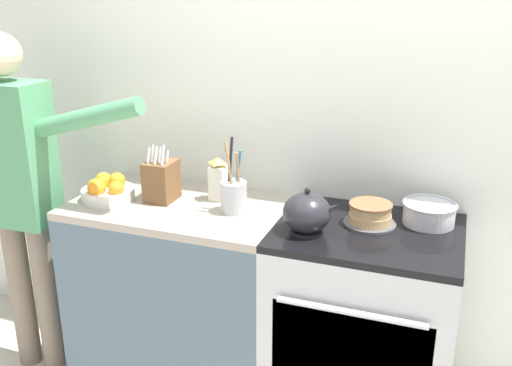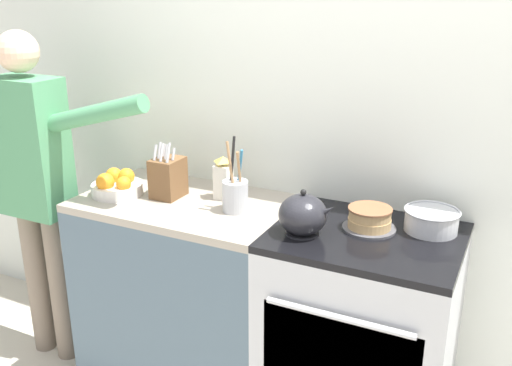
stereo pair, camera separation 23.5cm
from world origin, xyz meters
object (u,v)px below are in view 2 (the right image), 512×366
(stove_range, at_px, (359,335))
(person_baker, at_px, (35,174))
(utensil_crock, at_px, (235,194))
(layer_cake, at_px, (370,219))
(mixing_bowl, at_px, (431,220))
(fruit_bowl, at_px, (117,185))
(tea_kettle, at_px, (303,215))
(knife_block, at_px, (168,177))
(milk_carton, at_px, (223,179))

(stove_range, distance_m, person_baker, 1.67)
(utensil_crock, bearing_deg, layer_cake, 6.29)
(layer_cake, relative_size, utensil_crock, 0.65)
(mixing_bowl, distance_m, fruit_bowl, 1.40)
(stove_range, xyz_separation_m, tea_kettle, (-0.23, -0.11, 0.54))
(mixing_bowl, bearing_deg, tea_kettle, -150.80)
(knife_block, xyz_separation_m, fruit_bowl, (-0.23, -0.08, -0.05))
(knife_block, relative_size, fruit_bowl, 1.14)
(mixing_bowl, distance_m, milk_carton, 0.92)
(tea_kettle, xyz_separation_m, mixing_bowl, (0.45, 0.25, -0.03))
(fruit_bowl, relative_size, person_baker, 0.14)
(person_baker, bearing_deg, knife_block, 10.06)
(utensil_crock, relative_size, milk_carton, 1.63)
(milk_carton, bearing_deg, person_baker, -163.02)
(stove_range, bearing_deg, utensil_crock, -178.97)
(mixing_bowl, relative_size, fruit_bowl, 0.92)
(fruit_bowl, bearing_deg, person_baker, -166.72)
(stove_range, distance_m, milk_carton, 0.90)
(mixing_bowl, xyz_separation_m, milk_carton, (-0.92, -0.04, 0.05))
(layer_cake, distance_m, milk_carton, 0.70)
(stove_range, relative_size, layer_cake, 4.33)
(utensil_crock, xyz_separation_m, person_baker, (-1.00, -0.16, -0.01))
(tea_kettle, bearing_deg, person_baker, -177.42)
(knife_block, bearing_deg, person_baker, -164.34)
(stove_range, height_order, milk_carton, milk_carton)
(mixing_bowl, xyz_separation_m, fruit_bowl, (-1.39, -0.21, -0.00))
(tea_kettle, relative_size, utensil_crock, 0.71)
(stove_range, bearing_deg, mixing_bowl, 33.21)
(stove_range, height_order, person_baker, person_baker)
(layer_cake, xyz_separation_m, knife_block, (-0.93, -0.04, 0.05))
(stove_range, relative_size, milk_carton, 4.62)
(tea_kettle, distance_m, person_baker, 1.35)
(knife_block, bearing_deg, milk_carton, 20.41)
(layer_cake, bearing_deg, knife_block, -177.58)
(knife_block, bearing_deg, fruit_bowl, -160.25)
(tea_kettle, distance_m, milk_carton, 0.52)
(tea_kettle, relative_size, mixing_bowl, 1.07)
(mixing_bowl, xyz_separation_m, utensil_crock, (-0.80, -0.15, 0.03))
(layer_cake, relative_size, person_baker, 0.13)
(person_baker, bearing_deg, layer_cake, 2.31)
(stove_range, height_order, utensil_crock, utensil_crock)
(stove_range, relative_size, person_baker, 0.56)
(tea_kettle, xyz_separation_m, utensil_crock, (-0.35, 0.09, -0.00))
(utensil_crock, relative_size, fruit_bowl, 1.38)
(fruit_bowl, relative_size, milk_carton, 1.18)
(stove_range, xyz_separation_m, mixing_bowl, (0.22, 0.14, 0.51))
(knife_block, xyz_separation_m, person_baker, (-0.64, -0.18, -0.02))
(knife_block, bearing_deg, tea_kettle, -9.46)
(mixing_bowl, height_order, utensil_crock, utensil_crock)
(tea_kettle, bearing_deg, fruit_bowl, 177.84)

